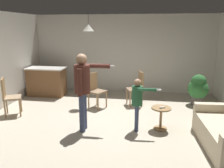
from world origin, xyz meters
TOP-DOWN VIEW (x-y plane):
  - ground at (0.00, 0.00)m, footprint 7.68×7.68m
  - wall_back at (0.00, 3.20)m, footprint 6.40×0.10m
  - kitchen_counter at (-2.45, 2.15)m, footprint 1.26×0.66m
  - side_table_by_couch at (1.25, -0.05)m, footprint 0.44×0.44m
  - person_adult at (-0.45, -0.36)m, footprint 0.84×0.52m
  - person_child at (0.73, -0.19)m, footprint 0.62×0.34m
  - dining_chair_by_counter at (-0.55, 1.21)m, footprint 0.57×0.57m
  - dining_chair_near_wall at (0.62, 1.61)m, footprint 0.54×0.54m
  - dining_chair_centre_back at (-2.62, 0.22)m, footprint 0.56×0.56m
  - potted_plant_corner at (2.41, 1.91)m, footprint 0.60×0.60m
  - spare_remote_on_table at (1.27, -0.09)m, footprint 0.13×0.10m
  - ceiling_light_pendant at (-0.82, 1.64)m, footprint 0.32×0.32m

SIDE VIEW (x-z plane):
  - ground at x=0.00m, z-range 0.00..0.00m
  - side_table_by_couch at x=1.25m, z-range 0.07..0.59m
  - kitchen_counter at x=-2.45m, z-range 0.00..0.95m
  - potted_plant_corner at x=2.41m, z-range 0.05..0.96m
  - spare_remote_on_table at x=1.27m, z-range 0.52..0.56m
  - dining_chair_by_counter at x=-0.55m, z-range 0.05..1.05m
  - dining_chair_near_wall at x=0.62m, z-range 0.05..1.05m
  - dining_chair_centre_back at x=-2.62m, z-range 0.05..1.05m
  - person_child at x=0.73m, z-range 0.14..1.33m
  - person_adult at x=-0.45m, z-range 0.21..1.93m
  - wall_back at x=0.00m, z-range 0.00..2.70m
  - ceiling_light_pendant at x=-0.82m, z-range 1.98..2.53m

